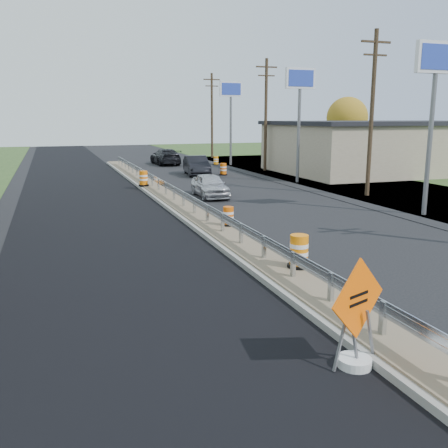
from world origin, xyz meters
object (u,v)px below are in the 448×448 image
object	(u,v)px
barrel_shoulder_mid	(223,169)
barrel_shoulder_far	(216,161)
caution_sign	(356,340)
barrel_median_mid	(228,216)
barrel_median_far	(144,179)
barrel_median_near	(299,252)
car_dark_far	(165,157)
car_silver	(210,185)
car_dark_mid	(197,166)

from	to	relation	value
barrel_shoulder_mid	barrel_shoulder_far	size ratio (longest dim) A/B	1.14
caution_sign	barrel_median_mid	world-z (taller)	caution_sign
barrel_median_far	barrel_shoulder_mid	size ratio (longest dim) A/B	1.01
barrel_median_near	car_dark_far	size ratio (longest dim) A/B	0.18
car_dark_far	car_silver	bearing A→B (deg)	83.41
barrel_median_mid	car_dark_mid	bearing A→B (deg)	77.52
barrel_shoulder_far	car_silver	xyz separation A→B (m)	(-6.64, -18.97, 0.28)
barrel_shoulder_far	barrel_shoulder_mid	bearing A→B (deg)	-104.50
barrel_shoulder_far	car_dark_mid	world-z (taller)	car_dark_mid
barrel_shoulder_far	barrel_median_far	bearing A→B (deg)	-123.79
caution_sign	car_dark_mid	size ratio (longest dim) A/B	0.45
barrel_median_mid	car_dark_far	world-z (taller)	car_dark_far
caution_sign	barrel_median_near	xyz separation A→B (m)	(1.62, 5.36, 0.16)
barrel_median_far	barrel_shoulder_mid	xyz separation A→B (m)	(7.55, 6.06, -0.24)
car_silver	barrel_shoulder_far	bearing A→B (deg)	72.99
car_dark_far	barrel_median_far	bearing A→B (deg)	71.76
barrel_median_far	car_dark_far	xyz separation A→B (m)	(5.18, 16.66, 0.08)
barrel_median_near	barrel_shoulder_mid	xyz separation A→B (m)	(6.45, 25.40, -0.24)
barrel_median_mid	car_silver	world-z (taller)	car_silver
barrel_median_mid	car_silver	bearing A→B (deg)	77.12
caution_sign	barrel_shoulder_mid	distance (m)	31.79
barrel_median_far	barrel_shoulder_far	world-z (taller)	barrel_median_far
barrel_median_mid	car_dark_mid	xyz separation A→B (m)	(4.41, 19.93, 0.17)
barrel_shoulder_far	car_dark_far	xyz separation A→B (m)	(-4.57, 2.09, 0.37)
barrel_shoulder_mid	car_silver	bearing A→B (deg)	-113.01
car_silver	car_dark_far	bearing A→B (deg)	86.68
caution_sign	car_silver	xyz separation A→B (m)	(3.63, 20.29, 0.15)
barrel_median_near	car_silver	xyz separation A→B (m)	(2.01, 14.94, -0.01)
barrel_shoulder_mid	car_dark_mid	bearing A→B (deg)	161.38
barrel_shoulder_mid	car_dark_mid	size ratio (longest dim) A/B	0.20
caution_sign	car_silver	bearing A→B (deg)	58.31
car_dark_far	barrel_shoulder_far	bearing A→B (deg)	154.50
car_silver	car_dark_mid	xyz separation A→B (m)	(2.40, 11.15, 0.09)
barrel_median_mid	car_dark_far	distance (m)	30.11
car_silver	car_dark_far	size ratio (longest dim) A/B	0.75
caution_sign	barrel_median_near	size ratio (longest dim) A/B	2.16
barrel_shoulder_far	barrel_median_mid	bearing A→B (deg)	-107.31
barrel_shoulder_mid	barrel_shoulder_far	bearing A→B (deg)	75.50
barrel_shoulder_mid	car_dark_far	distance (m)	10.86
car_dark_far	barrel_median_near	bearing A→B (deg)	82.56
caution_sign	barrel_shoulder_mid	bearing A→B (deg)	53.74
barrel_median_far	barrel_median_near	bearing A→B (deg)	-86.74
caution_sign	barrel_shoulder_far	world-z (taller)	caution_sign
caution_sign	barrel_median_near	world-z (taller)	caution_sign
barrel_median_mid	barrel_median_far	xyz separation A→B (m)	(-1.10, 13.18, 0.09)
car_silver	car_dark_far	xyz separation A→B (m)	(2.07, 21.05, 0.09)
barrel_median_near	barrel_shoulder_mid	world-z (taller)	barrel_median_near
barrel_median_mid	barrel_shoulder_far	distance (m)	29.07
car_silver	barrel_median_near	bearing A→B (deg)	-95.36
car_silver	car_dark_far	world-z (taller)	car_dark_far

